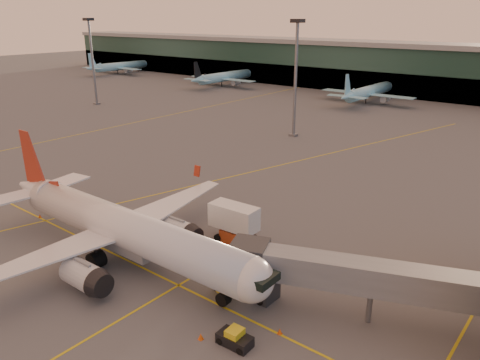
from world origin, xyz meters
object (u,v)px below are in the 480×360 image
Objects in this scene: catering_truck at (234,221)px; pushback_tug at (235,339)px; gpu_cart at (224,287)px; main_airplane at (120,228)px.

catering_truck is 19.37m from pushback_tug.
catering_truck is 2.03× the size of pushback_tug.
gpu_cart is 0.74× the size of pushback_tug.
main_airplane is at bearing -155.46° from gpu_cart.
pushback_tug is at bearing -28.00° from gpu_cart.
pushback_tug is (12.23, -14.89, -2.06)m from catering_truck.
main_airplane is 13.56m from catering_truck.
gpu_cart is (6.39, -9.44, -2.10)m from catering_truck.
pushback_tug is at bearing -10.63° from main_airplane.
main_airplane is 6.64× the size of catering_truck.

